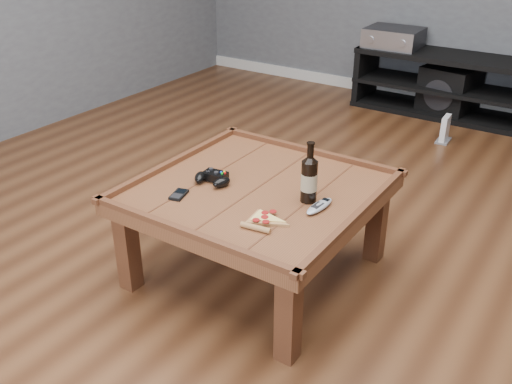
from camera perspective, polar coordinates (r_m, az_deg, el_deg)
The scene contains 12 objects.
ground at distance 2.78m, azimuth 0.10°, elevation -7.90°, with size 6.00×6.00×0.00m, color #402312.
baseboard at distance 5.28m, azimuth 18.53°, elevation 8.72°, with size 5.00×0.02×0.10m, color silver.
coffee_table at distance 2.58m, azimuth 0.11°, elevation -0.77°, with size 1.03×1.03×0.48m.
media_console at distance 5.00m, azimuth 18.06°, elevation 10.17°, with size 1.40×0.45×0.50m.
beer_bottle at distance 2.40m, azimuth 5.34°, elevation 1.40°, with size 0.07×0.07×0.27m.
game_controller at distance 2.59m, azimuth -4.36°, elevation 1.41°, with size 0.19×0.14×0.05m.
pizza_slice at distance 2.28m, azimuth 0.74°, elevation -2.84°, with size 0.17×0.24×0.02m.
smartphone at distance 2.50m, azimuth -7.73°, elevation -0.25°, with size 0.08×0.11×0.01m.
remote_control at distance 2.39m, azimuth 6.36°, elevation -1.40°, with size 0.07×0.18×0.03m.
av_receiver at distance 5.05m, azimuth 13.60°, elevation 14.79°, with size 0.45×0.39×0.15m.
subwoofer at distance 5.05m, azimuth 18.76°, elevation 9.64°, with size 0.46×0.46×0.40m.
game_console at distance 4.44m, azimuth 18.36°, elevation 5.90°, with size 0.10×0.16×0.20m.
Camera 1 is at (1.26, -1.90, 1.60)m, focal length 40.00 mm.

